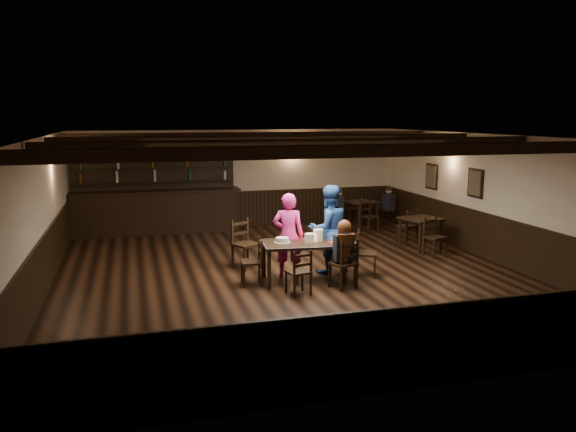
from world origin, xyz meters
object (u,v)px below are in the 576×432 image
object	(u,v)px
woman_pink	(288,235)
cake	(282,240)
bar_counter	(156,206)
dining_table	(309,246)
chair_near_left	(300,269)
chair_near_right	(346,260)
man_blue	(329,229)

from	to	relation	value
woman_pink	cake	distance (m)	0.35
woman_pink	bar_counter	world-z (taller)	bar_counter
woman_pink	dining_table	bearing A→B (deg)	144.78
dining_table	woman_pink	xyz separation A→B (m)	(-0.29, 0.40, 0.14)
dining_table	chair_near_left	bearing A→B (deg)	-117.23
cake	bar_counter	xyz separation A→B (m)	(-2.07, 5.20, -0.07)
dining_table	chair_near_right	world-z (taller)	chair_near_right
dining_table	chair_near_left	size ratio (longest dim) A/B	2.22
dining_table	bar_counter	world-z (taller)	bar_counter
chair_near_left	chair_near_right	xyz separation A→B (m)	(0.90, 0.14, 0.05)
man_blue	bar_counter	distance (m)	5.75
woman_pink	chair_near_left	bearing A→B (deg)	103.72
chair_near_left	bar_counter	distance (m)	6.48
cake	dining_table	bearing A→B (deg)	-13.36
dining_table	cake	size ratio (longest dim) A/B	5.95
man_blue	cake	size ratio (longest dim) A/B	5.77
man_blue	dining_table	bearing A→B (deg)	33.49
woman_pink	man_blue	size ratio (longest dim) A/B	0.94
dining_table	bar_counter	distance (m)	5.90
bar_counter	dining_table	bearing A→B (deg)	-64.32
chair_near_left	man_blue	xyz separation A→B (m)	(0.97, 1.27, 0.40)
chair_near_left	bar_counter	size ratio (longest dim) A/B	0.18
woman_pink	man_blue	world-z (taller)	man_blue
chair_near_right	woman_pink	world-z (taller)	woman_pink
woman_pink	cake	bearing A→B (deg)	74.59
chair_near_right	chair_near_left	bearing A→B (deg)	-171.17
man_blue	cake	xyz separation A→B (m)	(-1.05, -0.37, -0.08)
woman_pink	cake	world-z (taller)	woman_pink
man_blue	woman_pink	bearing A→B (deg)	-1.92
dining_table	woman_pink	bearing A→B (deg)	125.29
chair_near_right	bar_counter	xyz separation A→B (m)	(-3.05, 5.97, 0.20)
dining_table	chair_near_left	distance (m)	0.91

